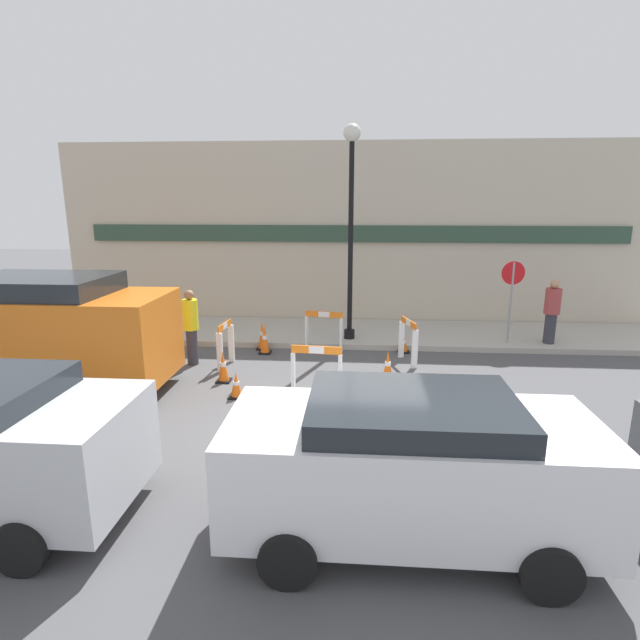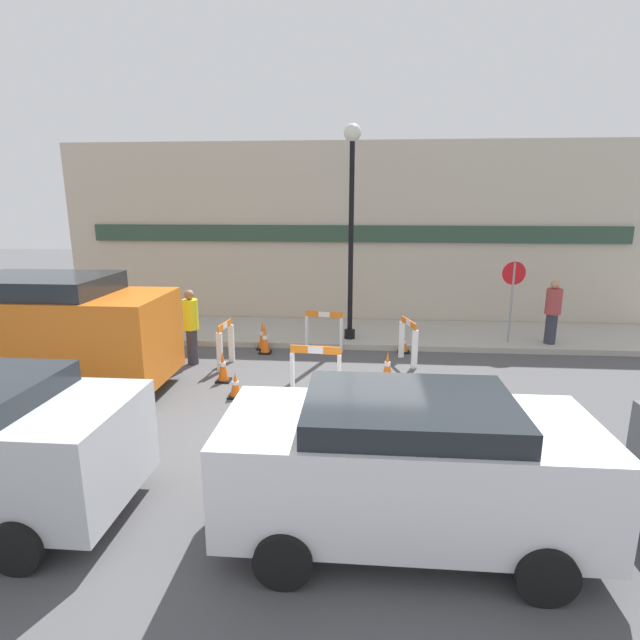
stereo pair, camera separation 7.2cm
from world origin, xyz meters
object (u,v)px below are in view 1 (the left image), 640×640
Objects in this scene: person_pedestrian at (552,310)px; work_van at (45,330)px; stop_sign at (512,289)px; parked_car_1 at (410,460)px; streetlamp_post at (351,206)px; person_worker at (191,325)px.

person_pedestrian is 11.84m from work_van.
stop_sign is at bearing 17.19° from person_pedestrian.
work_van reaches higher than parked_car_1.
parked_car_1 is 7.91m from work_van.
stop_sign is at bearing 67.00° from parked_car_1.
streetlamp_post reaches higher than stop_sign.
stop_sign is (4.15, -0.10, -2.07)m from streetlamp_post.
work_van is (-11.20, -3.85, 0.25)m from person_pedestrian.
work_van reaches higher than stop_sign.
streetlamp_post reaches higher than parked_car_1.
person_worker is 0.43× the size of parked_car_1.
person_worker is (-7.82, -1.94, -0.62)m from stop_sign.
streetlamp_post is 1.34× the size of parked_car_1.
stop_sign is 0.44× the size of work_van.
streetlamp_post reaches higher than person_worker.
parked_car_1 is (4.49, -5.91, 0.01)m from person_worker.
person_worker is 3.01m from work_van.
person_pedestrian is at bearing 18.95° from work_van.
streetlamp_post is 3.28× the size of person_pedestrian.
person_pedestrian is (1.06, 0.02, -0.55)m from stop_sign.
work_van is at bearing -146.76° from streetlamp_post.
work_van is at bearing -141.65° from person_worker.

